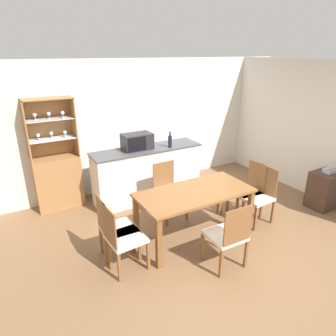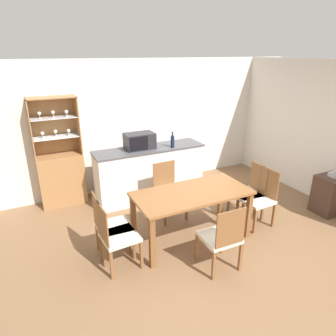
# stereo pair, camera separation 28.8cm
# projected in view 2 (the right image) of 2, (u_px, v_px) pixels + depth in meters

# --- Properties ---
(ground_plane) EXTENTS (18.00, 18.00, 0.00)m
(ground_plane) POSITION_uv_depth(u_px,v_px,m) (220.00, 246.00, 4.39)
(ground_plane) COLOR brown
(wall_back) EXTENTS (6.80, 0.06, 2.55)m
(wall_back) POSITION_uv_depth(u_px,v_px,m) (148.00, 124.00, 6.12)
(wall_back) COLOR silver
(wall_back) RESTS_ON ground_plane
(wall_right) EXTENTS (0.06, 4.60, 2.55)m
(wall_right) POSITION_uv_depth(u_px,v_px,m) (336.00, 136.00, 5.24)
(wall_right) COLOR silver
(wall_right) RESTS_ON ground_plane
(kitchen_counter) EXTENTS (2.07, 0.56, 1.00)m
(kitchen_counter) POSITION_uv_depth(u_px,v_px,m) (150.00, 173.00, 5.71)
(kitchen_counter) COLOR white
(kitchen_counter) RESTS_ON ground_plane
(display_cabinet) EXTENTS (0.79, 0.38, 1.96)m
(display_cabinet) POSITION_uv_depth(u_px,v_px,m) (61.00, 173.00, 5.44)
(display_cabinet) COLOR #A37042
(display_cabinet) RESTS_ON ground_plane
(dining_table) EXTENTS (1.69, 0.82, 0.77)m
(dining_table) POSITION_uv_depth(u_px,v_px,m) (192.00, 198.00, 4.35)
(dining_table) COLOR brown
(dining_table) RESTS_ON ground_plane
(dining_chair_side_right_far) EXTENTS (0.47, 0.47, 0.93)m
(dining_chair_side_right_far) POSITION_uv_depth(u_px,v_px,m) (249.00, 192.00, 5.01)
(dining_chair_side_right_far) COLOR beige
(dining_chair_side_right_far) RESTS_ON ground_plane
(dining_chair_head_far) EXTENTS (0.47, 0.47, 0.93)m
(dining_chair_head_far) POSITION_uv_depth(u_px,v_px,m) (169.00, 191.00, 5.05)
(dining_chair_head_far) COLOR beige
(dining_chair_head_far) RESTS_ON ground_plane
(dining_chair_head_near) EXTENTS (0.46, 0.46, 0.93)m
(dining_chair_head_near) POSITION_uv_depth(u_px,v_px,m) (222.00, 237.00, 3.79)
(dining_chair_head_near) COLOR beige
(dining_chair_head_near) RESTS_ON ground_plane
(dining_chair_side_right_near) EXTENTS (0.47, 0.47, 0.93)m
(dining_chair_side_right_near) POSITION_uv_depth(u_px,v_px,m) (259.00, 198.00, 4.81)
(dining_chair_side_right_near) COLOR beige
(dining_chair_side_right_near) RESTS_ON ground_plane
(dining_chair_side_left_near) EXTENTS (0.47, 0.47, 0.93)m
(dining_chair_side_left_near) POSITION_uv_depth(u_px,v_px,m) (116.00, 236.00, 3.82)
(dining_chair_side_left_near) COLOR beige
(dining_chair_side_left_near) RESTS_ON ground_plane
(dining_chair_side_left_far) EXTENTS (0.46, 0.46, 0.93)m
(dining_chair_side_left_far) POSITION_uv_depth(u_px,v_px,m) (110.00, 226.00, 4.03)
(dining_chair_side_left_far) COLOR beige
(dining_chair_side_left_far) RESTS_ON ground_plane
(microwave) EXTENTS (0.53, 0.33, 0.29)m
(microwave) POSITION_uv_depth(u_px,v_px,m) (140.00, 141.00, 5.43)
(microwave) COLOR #232328
(microwave) RESTS_ON kitchen_counter
(wine_bottle) EXTENTS (0.07, 0.07, 0.30)m
(wine_bottle) POSITION_uv_depth(u_px,v_px,m) (173.00, 141.00, 5.51)
(wine_bottle) COLOR #141E38
(wine_bottle) RESTS_ON kitchen_counter
(side_cabinet) EXTENTS (0.49, 0.42, 0.67)m
(side_cabinet) POSITION_uv_depth(u_px,v_px,m) (330.00, 194.00, 5.21)
(side_cabinet) COLOR #422D23
(side_cabinet) RESTS_ON ground_plane
(telephone) EXTENTS (0.23, 0.15, 0.11)m
(telephone) POSITION_uv_depth(u_px,v_px,m) (336.00, 174.00, 5.08)
(telephone) COLOR #B7B7BC
(telephone) RESTS_ON side_cabinet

